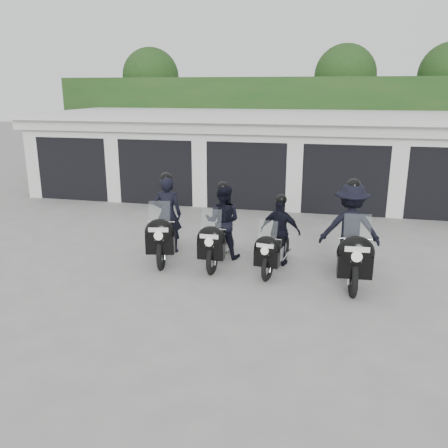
% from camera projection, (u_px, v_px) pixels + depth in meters
% --- Properties ---
extents(ground, '(80.00, 80.00, 0.00)m').
position_uv_depth(ground, '(200.00, 269.00, 10.50)').
color(ground, gray).
rests_on(ground, ground).
extents(garage_block, '(16.40, 6.80, 2.96)m').
position_uv_depth(garage_block, '(259.00, 155.00, 17.64)').
color(garage_block, silver).
rests_on(garage_block, ground).
extents(background_vegetation, '(20.00, 3.90, 5.80)m').
position_uv_depth(background_vegetation, '(284.00, 112.00, 21.73)').
color(background_vegetation, '#193C15').
rests_on(background_vegetation, ground).
extents(police_bike_a, '(0.97, 2.28, 2.01)m').
position_uv_depth(police_bike_a, '(166.00, 224.00, 11.07)').
color(police_bike_a, black).
rests_on(police_bike_a, ground).
extents(police_bike_b, '(0.84, 2.14, 1.87)m').
position_uv_depth(police_bike_b, '(221.00, 227.00, 10.83)').
color(police_bike_b, black).
rests_on(police_bike_b, ground).
extents(police_bike_c, '(0.99, 1.92, 1.68)m').
position_uv_depth(police_bike_c, '(278.00, 237.00, 10.40)').
color(police_bike_c, black).
rests_on(police_bike_c, ground).
extents(police_bike_d, '(1.31, 2.44, 2.12)m').
position_uv_depth(police_bike_d, '(351.00, 235.00, 9.86)').
color(police_bike_d, black).
rests_on(police_bike_d, ground).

